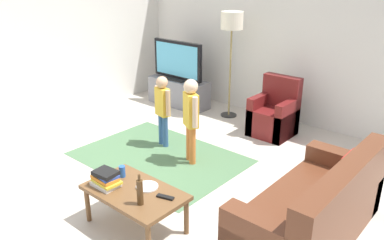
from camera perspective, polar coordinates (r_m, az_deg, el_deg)
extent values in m
plane|color=beige|center=(4.83, -4.72, -9.17)|extent=(7.80, 7.80, 0.00)
cube|color=silver|center=(6.70, 13.83, 11.29)|extent=(6.00, 0.12, 2.70)
cube|color=silver|center=(6.76, -23.59, 10.23)|extent=(0.12, 6.00, 2.70)
cube|color=#4C724C|center=(5.45, -4.75, -5.37)|extent=(2.20, 1.60, 0.01)
cube|color=slate|center=(7.41, -1.93, 4.04)|extent=(1.20, 0.44, 0.50)
cube|color=black|center=(7.42, -2.18, 2.85)|extent=(1.10, 0.32, 0.03)
cube|color=black|center=(7.32, -2.06, 5.99)|extent=(0.44, 0.28, 0.03)
cube|color=black|center=(7.23, -2.10, 8.70)|extent=(1.10, 0.07, 0.68)
cube|color=#59B2D8|center=(7.21, -2.30, 8.65)|extent=(1.00, 0.01, 0.58)
cube|color=brown|center=(4.04, 16.43, -13.32)|extent=(0.80, 1.80, 0.42)
cube|color=brown|center=(3.83, 20.89, -11.98)|extent=(0.20, 1.80, 0.86)
cube|color=brown|center=(4.64, 20.82, -7.76)|extent=(0.80, 0.20, 0.60)
cube|color=#B22823|center=(4.27, 21.92, -6.57)|extent=(0.10, 0.32, 0.32)
cube|color=maroon|center=(6.20, 11.57, -0.30)|extent=(0.60, 0.60, 0.42)
cube|color=maroon|center=(6.30, 12.73, 2.29)|extent=(0.60, 0.16, 0.90)
cube|color=maroon|center=(6.28, 9.74, 0.99)|extent=(0.12, 0.60, 0.60)
cube|color=maroon|center=(6.06, 13.59, -0.05)|extent=(0.12, 0.60, 0.60)
cylinder|color=#262626|center=(6.96, 5.31, 0.74)|extent=(0.28, 0.28, 0.02)
cylinder|color=#99844C|center=(6.74, 5.53, 6.72)|extent=(0.03, 0.03, 1.50)
cylinder|color=silver|center=(6.57, 5.81, 14.16)|extent=(0.36, 0.36, 0.28)
cylinder|color=#33598C|center=(5.76, -4.48, -1.32)|extent=(0.08, 0.08, 0.47)
cylinder|color=#33598C|center=(5.68, -3.88, -1.67)|extent=(0.08, 0.08, 0.47)
cube|color=gold|center=(5.57, -4.30, 2.64)|extent=(0.25, 0.17, 0.40)
sphere|color=tan|center=(5.48, -4.38, 5.47)|extent=(0.17, 0.17, 0.17)
cylinder|color=tan|center=(5.68, -5.07, 3.21)|extent=(0.06, 0.06, 0.36)
cylinder|color=tan|center=(5.44, -3.50, 2.46)|extent=(0.06, 0.06, 0.36)
cylinder|color=orange|center=(5.27, -0.38, -3.23)|extent=(0.09, 0.09, 0.52)
cylinder|color=orange|center=(5.16, 0.07, -3.77)|extent=(0.09, 0.09, 0.52)
cube|color=gold|center=(5.03, -0.17, 1.46)|extent=(0.28, 0.24, 0.44)
sphere|color=beige|center=(4.94, -0.17, 4.88)|extent=(0.18, 0.18, 0.18)
cylinder|color=beige|center=(5.17, -0.75, 2.25)|extent=(0.07, 0.07, 0.40)
cylinder|color=beige|center=(4.89, 0.45, 1.11)|extent=(0.07, 0.07, 0.40)
cube|color=brown|center=(3.93, -8.30, -10.30)|extent=(1.00, 0.60, 0.04)
cylinder|color=brown|center=(4.23, -14.87, -11.74)|extent=(0.05, 0.05, 0.38)
cylinder|color=brown|center=(4.47, -9.59, -9.30)|extent=(0.05, 0.05, 0.38)
cylinder|color=brown|center=(3.92, -0.82, -13.83)|extent=(0.05, 0.05, 0.38)
cube|color=white|center=(4.04, -12.37, -9.05)|extent=(0.26, 0.20, 0.04)
cube|color=yellow|center=(4.02, -12.23, -8.64)|extent=(0.29, 0.20, 0.03)
cube|color=orange|center=(4.01, -12.49, -8.21)|extent=(0.28, 0.17, 0.03)
cube|color=#334CA5|center=(4.01, -12.31, -7.77)|extent=(0.27, 0.20, 0.03)
cube|color=black|center=(3.97, -12.41, -7.48)|extent=(0.24, 0.20, 0.04)
cylinder|color=#4C3319|center=(3.65, -7.54, -10.35)|extent=(0.06, 0.06, 0.24)
cylinder|color=#4C3319|center=(3.57, -7.66, -8.27)|extent=(0.02, 0.02, 0.06)
cube|color=black|center=(3.77, -3.89, -11.06)|extent=(0.18, 0.10, 0.02)
cylinder|color=#2659B2|center=(4.15, -10.08, -7.33)|extent=(0.07, 0.07, 0.12)
cylinder|color=white|center=(3.95, -6.52, -9.55)|extent=(0.22, 0.22, 0.02)
cube|color=silver|center=(3.93, -6.32, -9.52)|extent=(0.13, 0.09, 0.01)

